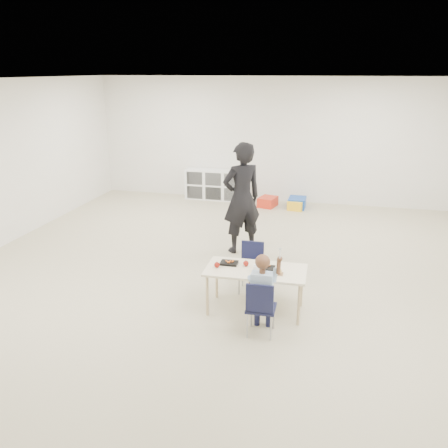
% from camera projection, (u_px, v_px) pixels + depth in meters
% --- Properties ---
extents(room, '(9.00, 9.02, 2.80)m').
position_uv_depth(room, '(220.00, 185.00, 6.61)').
color(room, '#B6AB8C').
rests_on(room, ground).
extents(table, '(1.26, 0.65, 0.57)m').
position_uv_depth(table, '(255.00, 290.00, 5.97)').
color(table, '#F2E2C1').
rests_on(table, ground).
extents(chair_near, '(0.34, 0.32, 0.68)m').
position_uv_depth(chair_near, '(261.00, 307.00, 5.43)').
color(chair_near, '#111333').
rests_on(chair_near, ground).
extents(chair_far, '(0.34, 0.32, 0.68)m').
position_uv_depth(chair_far, '(251.00, 268.00, 6.48)').
color(chair_far, '#111333').
rests_on(chair_far, ground).
extents(child, '(0.47, 0.47, 1.08)m').
position_uv_depth(child, '(262.00, 291.00, 5.37)').
color(child, '#B4D3F3').
rests_on(child, chair_near).
extents(lunch_tray_near, '(0.22, 0.16, 0.03)m').
position_uv_depth(lunch_tray_near, '(266.00, 268.00, 5.88)').
color(lunch_tray_near, black).
rests_on(lunch_tray_near, table).
extents(lunch_tray_far, '(0.22, 0.16, 0.03)m').
position_uv_depth(lunch_tray_far, '(229.00, 263.00, 6.03)').
color(lunch_tray_far, black).
rests_on(lunch_tray_far, table).
extents(milk_carton, '(0.07, 0.07, 0.10)m').
position_uv_depth(milk_carton, '(257.00, 269.00, 5.77)').
color(milk_carton, white).
rests_on(milk_carton, table).
extents(bread_roll, '(0.09, 0.09, 0.07)m').
position_uv_depth(bread_roll, '(278.00, 271.00, 5.73)').
color(bread_roll, tan).
rests_on(bread_roll, table).
extents(apple_near, '(0.07, 0.07, 0.07)m').
position_uv_depth(apple_near, '(246.00, 263.00, 5.96)').
color(apple_near, maroon).
rests_on(apple_near, table).
extents(apple_far, '(0.07, 0.07, 0.07)m').
position_uv_depth(apple_far, '(217.00, 265.00, 5.92)').
color(apple_far, maroon).
rests_on(apple_far, table).
extents(cubby_shelf, '(1.40, 0.40, 0.70)m').
position_uv_depth(cubby_shelf, '(215.00, 185.00, 11.15)').
color(cubby_shelf, white).
rests_on(cubby_shelf, ground).
extents(adult, '(0.80, 0.76, 1.84)m').
position_uv_depth(adult, '(242.00, 198.00, 7.76)').
color(adult, black).
rests_on(adult, ground).
extents(bin_red, '(0.44, 0.51, 0.22)m').
position_uv_depth(bin_red, '(268.00, 202.00, 10.61)').
color(bin_red, red).
rests_on(bin_red, ground).
extents(bin_yellow, '(0.38, 0.46, 0.20)m').
position_uv_depth(bin_yellow, '(296.00, 205.00, 10.42)').
color(bin_yellow, yellow).
rests_on(bin_yellow, ground).
extents(bin_blue, '(0.37, 0.48, 0.23)m').
position_uv_depth(bin_blue, '(297.00, 203.00, 10.51)').
color(bin_blue, '#1644A7').
rests_on(bin_blue, ground).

